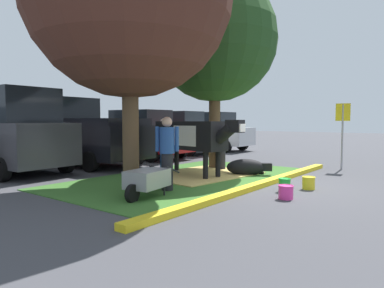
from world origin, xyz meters
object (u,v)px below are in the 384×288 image
Objects in this scene: cow_holstein at (193,136)px; parking_sign at (343,123)px; pickup_truck_black at (79,134)px; sedan_silver at (211,132)px; person_handler at (164,142)px; person_visitor_far at (167,151)px; bucket_pink at (286,192)px; wheelbarrow at (147,179)px; shade_tree_right at (215,40)px; bucket_yellow at (309,183)px; hatchback_white at (176,133)px; bucket_green at (285,185)px; calf_lying at (247,167)px; sedan_red at (141,135)px; person_visitor_near at (221,145)px; suv_dark_grey at (8,131)px.

cow_holstein is 5.04m from parking_sign.
sedan_silver is (7.97, -0.25, -0.13)m from pickup_truck_black.
person_handler is 0.99× the size of person_visitor_far.
cow_holstein is at bearing 70.27° from bucket_pink.
person_visitor_far reaches higher than wheelbarrow.
pickup_truck_black is at bearing 114.86° from shade_tree_right.
bucket_yellow is (-0.31, -4.78, -0.74)m from person_handler.
bucket_yellow is (2.96, -2.30, -0.23)m from wheelbarrow.
person_handler is at bearing 140.95° from shade_tree_right.
pickup_truck_black reaches higher than wheelbarrow.
hatchback_white is at bearing 52.47° from bucket_pink.
bucket_pink is at bearing -127.53° from hatchback_white.
wheelbarrow is (-2.85, -1.01, -0.76)m from cow_holstein.
wheelbarrow reaches higher than bucket_green.
pickup_truck_black is (-1.39, 6.07, 0.88)m from calf_lying.
shade_tree_right is at bearing -144.44° from sedan_silver.
person_visitor_far is at bearing -141.13° from hatchback_white.
hatchback_white is (1.12, 7.95, -0.52)m from parking_sign.
sedan_red is (2.10, 3.22, 0.09)m from person_handler.
sedan_red and hatchback_white have the same top height.
person_visitor_near is at bearing 66.70° from calf_lying.
parking_sign is 4.72m from bucket_green.
cow_holstein is 1.55m from person_handler.
hatchback_white is (3.43, 4.53, -3.21)m from shade_tree_right.
shade_tree_right reaches higher than person_visitor_near.
person_visitor_far reaches higher than cow_holstein.
cow_holstein reaches higher than bucket_green.
calf_lying is 0.60× the size of parking_sign.
person_visitor_near is at bearing 13.76° from person_visitor_far.
bucket_pink is at bearing -95.82° from pickup_truck_black.
person_visitor_far is 5.51× the size of bucket_green.
bucket_yellow is 10.97m from sedan_silver.
cow_holstein is 1.86× the size of person_visitor_far.
sedan_red reaches higher than person_handler.
bucket_pink is 1.03× the size of bucket_yellow.
bucket_green is (-2.06, -3.01, -0.64)m from person_visitor_near.
person_handler is at bearing -45.64° from suv_dark_grey.
hatchback_white is at bearing 52.93° from shade_tree_right.
bucket_yellow is 0.07× the size of hatchback_white.
calf_lying is 3.72m from parking_sign.
bucket_yellow is (-1.62, -3.72, -4.04)m from shade_tree_right.
hatchback_white reaches higher than cow_holstein.
sedan_red is at bearing -174.46° from hatchback_white.
cow_holstein is 10.16× the size of bucket_yellow.
hatchback_white is 2.50m from sedan_silver.
sedan_red reaches higher than person_visitor_near.
bucket_pink is at bearing -78.21° from suv_dark_grey.
wheelbarrow is (-3.89, 0.18, 0.15)m from calf_lying.
wheelbarrow is at bearing 142.06° from bucket_yellow.
wheelbarrow is 0.76× the size of parking_sign.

